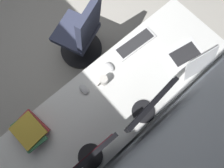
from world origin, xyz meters
TOP-DOWN VIEW (x-y plane):
  - floor_plane at (0.00, 0.00)m, footprint 4.63×4.63m
  - wall_back at (0.00, 1.96)m, footprint 4.46×0.10m
  - desk at (0.28, 1.52)m, footprint 2.28×0.74m
  - drawer_pedestal at (0.47, 1.55)m, footprint 0.40×0.51m
  - monitor_primary at (0.77, 1.76)m, footprint 0.54×0.20m
  - monitor_secondary at (0.20, 1.79)m, footprint 0.48×0.20m
  - laptop_leftmost at (-0.44, 1.73)m, footprint 0.39×0.38m
  - keyboard_main at (-0.19, 1.27)m, footprint 0.43×0.17m
  - mouse_main at (0.46, 1.30)m, footprint 0.06×0.10m
  - mouse_spare at (0.15, 1.29)m, footprint 0.06×0.10m
  - book_stack_near at (1.00, 1.29)m, footprint 0.24×0.30m
  - coffee_mug at (0.29, 1.36)m, footprint 0.11×0.07m
  - office_chair at (0.07, 0.70)m, footprint 0.57×0.61m

SIDE VIEW (x-z plane):
  - floor_plane at x=0.00m, z-range 0.00..0.00m
  - drawer_pedestal at x=0.47m, z-range 0.00..0.69m
  - office_chair at x=0.07m, z-range -0.03..0.94m
  - desk at x=0.28m, z-range 0.31..1.04m
  - keyboard_main at x=-0.19m, z-range 0.73..0.75m
  - mouse_main at x=0.46m, z-range 0.73..0.76m
  - mouse_spare at x=0.15m, z-range 0.73..0.76m
  - coffee_mug at x=0.29m, z-range 0.73..0.82m
  - laptop_leftmost at x=-0.44m, z-range 0.67..0.89m
  - book_stack_near at x=1.00m, z-range 0.73..0.85m
  - monitor_primary at x=0.77m, z-range 0.76..1.16m
  - monitor_secondary at x=0.20m, z-range 0.76..1.19m
  - wall_back at x=0.00m, z-range 0.00..2.60m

